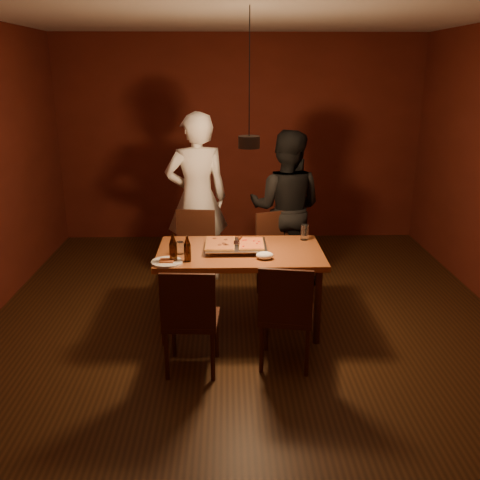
{
  "coord_description": "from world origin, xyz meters",
  "views": [
    {
      "loc": [
        -0.19,
        -4.47,
        2.32
      ],
      "look_at": [
        -0.07,
        0.15,
        0.85
      ],
      "focal_mm": 40.0,
      "sensor_mm": 36.0,
      "label": 1
    }
  ],
  "objects_px": {
    "chair_far_right": "(278,247)",
    "beer_bottle_b": "(187,249)",
    "diner_dark": "(286,208)",
    "dining_table": "(240,258)",
    "chair_near_right": "(286,307)",
    "pendant_lamp": "(249,141)",
    "chair_far_left": "(194,245)",
    "chair_near_left": "(190,312)",
    "plate_slice": "(167,262)",
    "beer_bottle_a": "(173,248)",
    "pizza_tray": "(236,247)",
    "diner_white": "(197,199)"
  },
  "relations": [
    {
      "from": "dining_table",
      "to": "diner_dark",
      "type": "distance_m",
      "value": 1.25
    },
    {
      "from": "chair_far_right",
      "to": "diner_white",
      "type": "bearing_deg",
      "value": -50.38
    },
    {
      "from": "pizza_tray",
      "to": "plate_slice",
      "type": "bearing_deg",
      "value": -150.14
    },
    {
      "from": "chair_near_left",
      "to": "beer_bottle_b",
      "type": "xyz_separation_m",
      "value": [
        -0.05,
        0.56,
        0.33
      ]
    },
    {
      "from": "dining_table",
      "to": "chair_near_left",
      "type": "relative_size",
      "value": 3.09
    },
    {
      "from": "chair_far_right",
      "to": "chair_near_left",
      "type": "bearing_deg",
      "value": 40.36
    },
    {
      "from": "chair_near_right",
      "to": "pendant_lamp",
      "type": "height_order",
      "value": "pendant_lamp"
    },
    {
      "from": "beer_bottle_b",
      "to": "diner_white",
      "type": "bearing_deg",
      "value": 89.71
    },
    {
      "from": "dining_table",
      "to": "pizza_tray",
      "type": "height_order",
      "value": "pizza_tray"
    },
    {
      "from": "chair_near_left",
      "to": "diner_dark",
      "type": "distance_m",
      "value": 2.2
    },
    {
      "from": "chair_far_right",
      "to": "diner_white",
      "type": "distance_m",
      "value": 1.08
    },
    {
      "from": "beer_bottle_a",
      "to": "beer_bottle_b",
      "type": "height_order",
      "value": "beer_bottle_a"
    },
    {
      "from": "chair_far_right",
      "to": "dining_table",
      "type": "bearing_deg",
      "value": 38.31
    },
    {
      "from": "diner_dark",
      "to": "beer_bottle_b",
      "type": "bearing_deg",
      "value": 70.36
    },
    {
      "from": "dining_table",
      "to": "beer_bottle_a",
      "type": "distance_m",
      "value": 0.68
    },
    {
      "from": "pendant_lamp",
      "to": "chair_near_right",
      "type": "bearing_deg",
      "value": -66.63
    },
    {
      "from": "diner_dark",
      "to": "chair_far_left",
      "type": "bearing_deg",
      "value": 31.59
    },
    {
      "from": "beer_bottle_a",
      "to": "diner_dark",
      "type": "relative_size",
      "value": 0.15
    },
    {
      "from": "chair_far_right",
      "to": "chair_far_left",
      "type": "bearing_deg",
      "value": -27.95
    },
    {
      "from": "dining_table",
      "to": "chair_near_left",
      "type": "bearing_deg",
      "value": -115.85
    },
    {
      "from": "beer_bottle_a",
      "to": "diner_dark",
      "type": "height_order",
      "value": "diner_dark"
    },
    {
      "from": "diner_dark",
      "to": "pizza_tray",
      "type": "bearing_deg",
      "value": 78.06
    },
    {
      "from": "dining_table",
      "to": "plate_slice",
      "type": "bearing_deg",
      "value": -153.49
    },
    {
      "from": "chair_near_right",
      "to": "pendant_lamp",
      "type": "xyz_separation_m",
      "value": [
        -0.27,
        0.63,
        1.22
      ]
    },
    {
      "from": "plate_slice",
      "to": "diner_dark",
      "type": "height_order",
      "value": "diner_dark"
    },
    {
      "from": "diner_dark",
      "to": "dining_table",
      "type": "bearing_deg",
      "value": 80.15
    },
    {
      "from": "dining_table",
      "to": "chair_far_right",
      "type": "height_order",
      "value": "chair_far_right"
    },
    {
      "from": "dining_table",
      "to": "chair_near_left",
      "type": "xyz_separation_m",
      "value": [
        -0.41,
        -0.84,
        -0.14
      ]
    },
    {
      "from": "diner_dark",
      "to": "pendant_lamp",
      "type": "distance_m",
      "value": 1.62
    },
    {
      "from": "pizza_tray",
      "to": "diner_white",
      "type": "height_order",
      "value": "diner_white"
    },
    {
      "from": "chair_near_right",
      "to": "plate_slice",
      "type": "distance_m",
      "value": 1.1
    },
    {
      "from": "beer_bottle_b",
      "to": "plate_slice",
      "type": "relative_size",
      "value": 0.85
    },
    {
      "from": "chair_near_right",
      "to": "plate_slice",
      "type": "bearing_deg",
      "value": 165.02
    },
    {
      "from": "beer_bottle_a",
      "to": "beer_bottle_b",
      "type": "xyz_separation_m",
      "value": [
        0.12,
        0.01,
        -0.01
      ]
    },
    {
      "from": "beer_bottle_a",
      "to": "diner_white",
      "type": "relative_size",
      "value": 0.13
    },
    {
      "from": "chair_near_right",
      "to": "pendant_lamp",
      "type": "bearing_deg",
      "value": 123.68
    },
    {
      "from": "chair_near_right",
      "to": "plate_slice",
      "type": "height_order",
      "value": "chair_near_right"
    },
    {
      "from": "pendant_lamp",
      "to": "dining_table",
      "type": "bearing_deg",
      "value": 115.86
    },
    {
      "from": "dining_table",
      "to": "chair_far_left",
      "type": "bearing_deg",
      "value": 119.35
    },
    {
      "from": "beer_bottle_a",
      "to": "chair_far_right",
      "type": "bearing_deg",
      "value": 45.93
    },
    {
      "from": "chair_far_right",
      "to": "beer_bottle_b",
      "type": "bearing_deg",
      "value": 27.24
    },
    {
      "from": "diner_white",
      "to": "diner_dark",
      "type": "xyz_separation_m",
      "value": [
        0.99,
        -0.1,
        -0.09
      ]
    },
    {
      "from": "chair_far_left",
      "to": "chair_far_right",
      "type": "height_order",
      "value": "same"
    },
    {
      "from": "beer_bottle_a",
      "to": "diner_white",
      "type": "distance_m",
      "value": 1.51
    },
    {
      "from": "chair_far_left",
      "to": "pizza_tray",
      "type": "height_order",
      "value": "chair_far_left"
    },
    {
      "from": "beer_bottle_b",
      "to": "chair_near_right",
      "type": "bearing_deg",
      "value": -31.82
    },
    {
      "from": "chair_near_right",
      "to": "plate_slice",
      "type": "xyz_separation_m",
      "value": [
        -0.98,
        0.46,
        0.22
      ]
    },
    {
      "from": "dining_table",
      "to": "chair_near_left",
      "type": "height_order",
      "value": "chair_near_left"
    },
    {
      "from": "beer_bottle_a",
      "to": "diner_dark",
      "type": "distance_m",
      "value": 1.8
    },
    {
      "from": "chair_far_right",
      "to": "diner_dark",
      "type": "bearing_deg",
      "value": -128.77
    }
  ]
}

